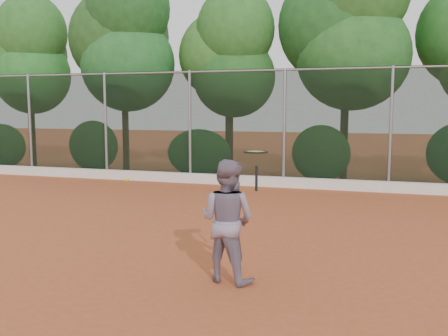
% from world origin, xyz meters
% --- Properties ---
extents(ground, '(80.00, 80.00, 0.00)m').
position_xyz_m(ground, '(0.00, 0.00, 0.00)').
color(ground, '#A64B27').
rests_on(ground, ground).
extents(concrete_curb, '(24.00, 0.20, 0.30)m').
position_xyz_m(concrete_curb, '(0.00, 6.82, 0.15)').
color(concrete_curb, silver).
rests_on(concrete_curb, ground).
extents(tennis_player, '(0.94, 0.80, 1.67)m').
position_xyz_m(tennis_player, '(0.78, -1.36, 0.83)').
color(tennis_player, gray).
rests_on(tennis_player, ground).
extents(chainlink_fence, '(24.09, 0.09, 3.50)m').
position_xyz_m(chainlink_fence, '(-0.00, 7.00, 1.86)').
color(chainlink_fence, black).
rests_on(chainlink_fence, ground).
extents(foliage_backdrop, '(23.70, 3.63, 7.55)m').
position_xyz_m(foliage_backdrop, '(-0.55, 8.98, 4.40)').
color(foliage_backdrop, '#3A2416').
rests_on(foliage_backdrop, ground).
extents(tennis_racket, '(0.35, 0.35, 0.53)m').
position_xyz_m(tennis_racket, '(1.21, -1.53, 1.76)').
color(tennis_racket, black).
rests_on(tennis_racket, ground).
extents(tennis_ball_in_flight, '(0.06, 0.06, 0.06)m').
position_xyz_m(tennis_ball_in_flight, '(-0.67, -1.46, 1.35)').
color(tennis_ball_in_flight, '#CBD22F').
rests_on(tennis_ball_in_flight, ground).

